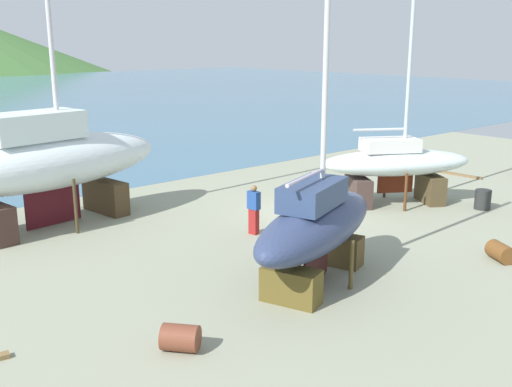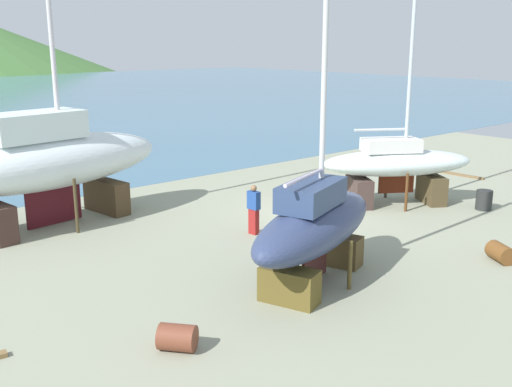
% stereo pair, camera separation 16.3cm
% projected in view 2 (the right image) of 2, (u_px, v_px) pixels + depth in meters
% --- Properties ---
extents(ground_plane, '(47.65, 47.65, 0.00)m').
position_uv_depth(ground_plane, '(386.00, 236.00, 20.58)').
color(ground_plane, gray).
extents(sailboat_mid_port, '(6.55, 3.92, 10.50)m').
position_uv_depth(sailboat_mid_port, '(315.00, 225.00, 16.20)').
color(sailboat_mid_port, brown).
rests_on(sailboat_mid_port, ground).
extents(sailboat_large_starboard, '(6.40, 4.97, 10.46)m').
position_uv_depth(sailboat_large_starboard, '(397.00, 164.00, 24.17)').
color(sailboat_large_starboard, '#4E3F27').
rests_on(sailboat_large_starboard, ground).
extents(sailboat_far_slipway, '(9.37, 3.99, 16.32)m').
position_uv_depth(sailboat_far_slipway, '(49.00, 161.00, 21.23)').
color(sailboat_far_slipway, '#493722').
rests_on(sailboat_far_slipway, ground).
extents(worker, '(0.29, 0.46, 1.76)m').
position_uv_depth(worker, '(254.00, 209.00, 20.55)').
color(worker, maroon).
rests_on(worker, ground).
extents(barrel_blue_faded, '(0.97, 1.00, 0.60)m').
position_uv_depth(barrel_blue_faded, '(177.00, 337.00, 12.86)').
color(barrel_blue_faded, brown).
rests_on(barrel_blue_faded, ground).
extents(barrel_by_slipway, '(0.90, 1.02, 0.56)m').
position_uv_depth(barrel_by_slipway, '(501.00, 253.00, 18.10)').
color(barrel_by_slipway, brown).
rests_on(barrel_by_slipway, ground).
extents(barrel_rust_mid, '(0.87, 0.87, 0.79)m').
position_uv_depth(barrel_rust_mid, '(484.00, 200.00, 23.70)').
color(barrel_rust_mid, '#292C2B').
rests_on(barrel_rust_mid, ground).
extents(timber_short_cross, '(0.29, 2.70, 0.11)m').
position_uv_depth(timber_short_cross, '(458.00, 175.00, 29.83)').
color(timber_short_cross, brown).
rests_on(timber_short_cross, ground).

